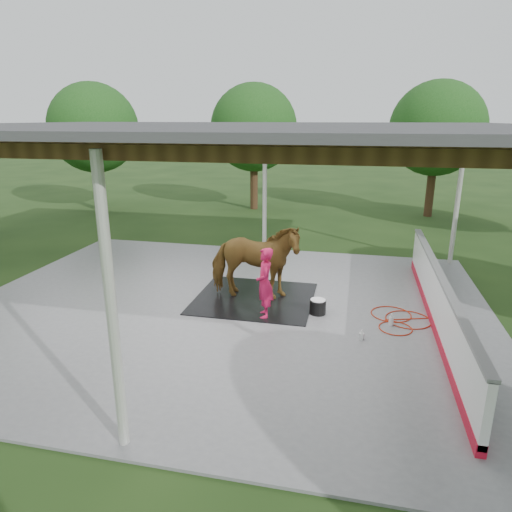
% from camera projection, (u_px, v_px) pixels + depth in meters
% --- Properties ---
extents(ground, '(100.00, 100.00, 0.00)m').
position_uv_depth(ground, '(224.00, 309.00, 10.53)').
color(ground, '#1E3814').
extents(concrete_slab, '(12.00, 10.00, 0.05)m').
position_uv_depth(concrete_slab, '(224.00, 308.00, 10.52)').
color(concrete_slab, slate).
rests_on(concrete_slab, ground).
extents(pavilion_structure, '(12.60, 10.60, 4.05)m').
position_uv_depth(pavilion_structure, '(220.00, 131.00, 9.38)').
color(pavilion_structure, beige).
rests_on(pavilion_structure, ground).
extents(dasher_board, '(0.16, 8.00, 1.15)m').
position_uv_depth(dasher_board, '(437.00, 302.00, 9.40)').
color(dasher_board, '#B10E24').
rests_on(dasher_board, concrete_slab).
extents(tree_belt, '(28.00, 28.00, 5.80)m').
position_uv_depth(tree_belt, '(244.00, 138.00, 10.21)').
color(tree_belt, '#382314').
rests_on(tree_belt, ground).
extents(rubber_mat, '(2.78, 2.61, 0.02)m').
position_uv_depth(rubber_mat, '(254.00, 298.00, 11.00)').
color(rubber_mat, black).
rests_on(rubber_mat, concrete_slab).
extents(horse, '(2.23, 1.12, 1.84)m').
position_uv_depth(horse, '(254.00, 261.00, 10.73)').
color(horse, brown).
rests_on(horse, rubber_mat).
extents(handler, '(0.51, 0.64, 1.55)m').
position_uv_depth(handler, '(265.00, 283.00, 9.79)').
color(handler, '#C91549').
rests_on(handler, concrete_slab).
extents(wash_bucket, '(0.36, 0.36, 0.33)m').
position_uv_depth(wash_bucket, '(318.00, 306.00, 10.11)').
color(wash_bucket, black).
rests_on(wash_bucket, concrete_slab).
extents(soap_bottle_a, '(0.11, 0.11, 0.28)m').
position_uv_depth(soap_bottle_a, '(391.00, 320.00, 9.52)').
color(soap_bottle_a, silver).
rests_on(soap_bottle_a, concrete_slab).
extents(soap_bottle_b, '(0.12, 0.12, 0.21)m').
position_uv_depth(soap_bottle_b, '(362.00, 335.00, 8.93)').
color(soap_bottle_b, '#338CD8').
rests_on(soap_bottle_b, concrete_slab).
extents(hose_coil, '(1.49, 1.50, 0.02)m').
position_uv_depth(hose_coil, '(399.00, 319.00, 9.83)').
color(hose_coil, '#B0260C').
rests_on(hose_coil, concrete_slab).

